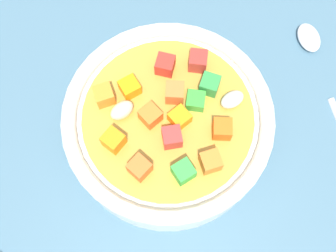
% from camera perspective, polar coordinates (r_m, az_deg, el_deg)
% --- Properties ---
extents(ground_plane, '(1.40, 1.40, 0.02)m').
position_cam_1_polar(ground_plane, '(0.44, -0.00, -1.68)').
color(ground_plane, '#42667A').
extents(soup_bowl_main, '(0.18, 0.18, 0.07)m').
position_cam_1_polar(soup_bowl_main, '(0.40, 0.00, 0.13)').
color(soup_bowl_main, white).
rests_on(soup_bowl_main, ground_plane).
extents(spoon, '(0.19, 0.12, 0.01)m').
position_cam_1_polar(spoon, '(0.47, 19.72, 4.65)').
color(spoon, silver).
rests_on(spoon, ground_plane).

